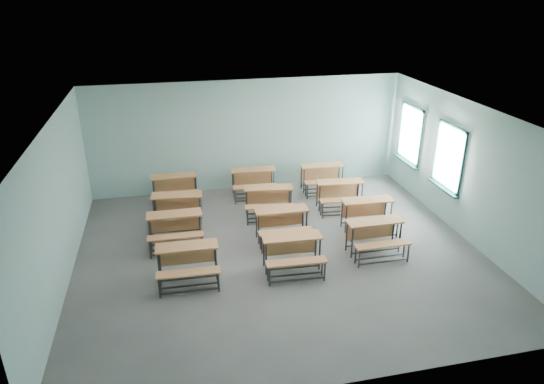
{
  "coord_description": "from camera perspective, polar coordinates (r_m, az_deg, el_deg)",
  "views": [
    {
      "loc": [
        -2.25,
        -9.26,
        5.7
      ],
      "look_at": [
        0.08,
        1.2,
        1.0
      ],
      "focal_mm": 32.0,
      "sensor_mm": 36.0,
      "label": 1
    }
  ],
  "objects": [
    {
      "name": "desk_unit_r1c0",
      "position": [
        11.37,
        -11.33,
        -3.88
      ],
      "size": [
        1.27,
        0.86,
        0.78
      ],
      "rotation": [
        0.0,
        0.0,
        -0.02
      ],
      "color": "#BC7644",
      "rests_on": "ground"
    },
    {
      "name": "desk_unit_r2c2",
      "position": [
        13.04,
        8.06,
        0.05
      ],
      "size": [
        1.33,
        0.96,
        0.78
      ],
      "rotation": [
        0.0,
        0.0,
        -0.1
      ],
      "color": "#BC7644",
      "rests_on": "ground"
    },
    {
      "name": "desk_unit_r3c2",
      "position": [
        14.15,
        6.02,
        2.09
      ],
      "size": [
        1.29,
        0.9,
        0.78
      ],
      "rotation": [
        0.0,
        0.0,
        -0.05
      ],
      "color": "#BC7644",
      "rests_on": "ground"
    },
    {
      "name": "desk_unit_r3c0",
      "position": [
        13.57,
        -11.37,
        0.77
      ],
      "size": [
        1.26,
        0.85,
        0.78
      ],
      "rotation": [
        0.0,
        0.0,
        -0.01
      ],
      "color": "#BC7644",
      "rests_on": "ground"
    },
    {
      "name": "desk_unit_r2c1",
      "position": [
        12.55,
        -0.38,
        -0.68
      ],
      "size": [
        1.35,
        1.0,
        0.78
      ],
      "rotation": [
        0.0,
        0.0,
        -0.14
      ],
      "color": "#BC7644",
      "rests_on": "ground"
    },
    {
      "name": "desk_unit_r1c1",
      "position": [
        11.36,
        1.22,
        -3.41
      ],
      "size": [
        1.27,
        0.87,
        0.78
      ],
      "rotation": [
        0.0,
        0.0,
        -0.02
      ],
      "color": "#BC7644",
      "rests_on": "ground"
    },
    {
      "name": "desk_unit_r0c1",
      "position": [
        10.23,
        2.46,
        -6.72
      ],
      "size": [
        1.29,
        0.9,
        0.78
      ],
      "rotation": [
        0.0,
        0.0,
        -0.05
      ],
      "color": "#BC7644",
      "rests_on": "ground"
    },
    {
      "name": "desk_unit_r1c2",
      "position": [
        12.07,
        11.26,
        -2.19
      ],
      "size": [
        1.29,
        0.9,
        0.78
      ],
      "rotation": [
        0.0,
        0.0,
        -0.05
      ],
      "color": "#BC7644",
      "rests_on": "ground"
    },
    {
      "name": "desk_unit_r0c0",
      "position": [
        10.03,
        -9.9,
        -7.78
      ],
      "size": [
        1.28,
        0.88,
        0.78
      ],
      "rotation": [
        0.0,
        0.0,
        -0.03
      ],
      "color": "#BC7644",
      "rests_on": "ground"
    },
    {
      "name": "room",
      "position": [
        10.42,
        1.4,
        0.51
      ],
      "size": [
        9.04,
        8.04,
        3.24
      ],
      "color": "slate",
      "rests_on": "ground"
    },
    {
      "name": "desk_unit_r2c0",
      "position": [
        12.34,
        -11.11,
        -1.58
      ],
      "size": [
        1.34,
        0.98,
        0.78
      ],
      "rotation": [
        0.0,
        0.0,
        -0.12
      ],
      "color": "#BC7644",
      "rests_on": "ground"
    },
    {
      "name": "desk_unit_r3c1",
      "position": [
        13.76,
        -2.18,
        1.57
      ],
      "size": [
        1.3,
        0.91,
        0.78
      ],
      "rotation": [
        0.0,
        0.0,
        -0.06
      ],
      "color": "#BC7644",
      "rests_on": "ground"
    },
    {
      "name": "desk_unit_r0c2",
      "position": [
        11.08,
        12.12,
        -4.75
      ],
      "size": [
        1.26,
        0.85,
        0.78
      ],
      "rotation": [
        0.0,
        0.0,
        0.01
      ],
      "color": "#BC7644",
      "rests_on": "ground"
    }
  ]
}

